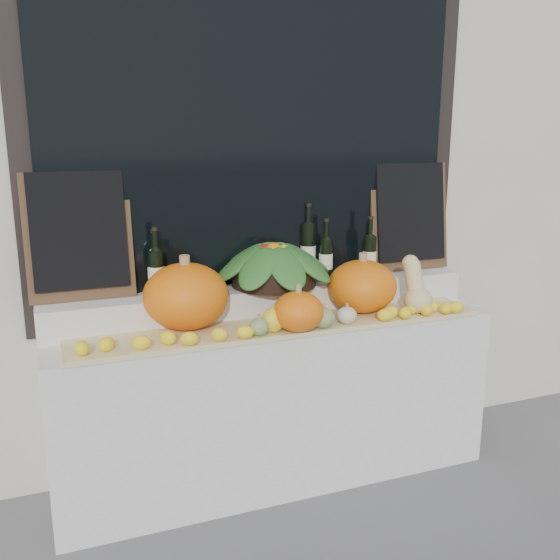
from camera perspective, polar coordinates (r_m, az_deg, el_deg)
The scene contains 18 objects.
storefront_facade at distance 3.78m, azimuth -4.61°, elevation 19.68°, with size 7.00×0.94×4.50m.
display_sill at distance 3.39m, azimuth -0.46°, elevation -10.95°, with size 2.30×0.55×0.88m, color silver.
rear_tier at distance 3.34m, azimuth -1.39°, elevation -1.80°, with size 2.30×0.25×0.16m, color silver.
straw_bedding at distance 3.11m, azimuth 0.33°, elevation -4.28°, with size 2.10×0.32×0.03m, color tan.
pumpkin_left at distance 3.04m, azimuth -8.60°, elevation -1.46°, with size 0.41×0.41×0.32m, color orange.
pumpkin_right at distance 3.31m, azimuth 7.52°, elevation -0.57°, with size 0.36×0.36×0.28m, color orange.
pumpkin_center at distance 2.98m, azimuth 1.69°, elevation -2.90°, with size 0.25×0.25×0.19m, color orange.
butternut_squash at distance 3.37m, azimuth 12.32°, elevation -0.83°, with size 0.15×0.21×0.29m.
decorative_gourds at distance 3.01m, azimuth 2.00°, elevation -3.66°, with size 0.57×0.14×0.14m.
lemon_heap at distance 3.00m, azimuth 1.10°, elevation -4.09°, with size 2.20×0.16×0.06m, color yellow, non-canonical shape.
produce_bowl at distance 3.29m, azimuth -0.58°, elevation 1.47°, with size 0.68×0.68×0.24m.
wine_bottle_far_left at distance 3.15m, azimuth -11.23°, elevation 0.74°, with size 0.08×0.08×0.34m.
wine_bottle_near_left at distance 3.16m, azimuth -11.31°, elevation 0.67°, with size 0.08×0.08×0.33m.
wine_bottle_tall at distance 3.45m, azimuth 2.58°, elevation 2.72°, with size 0.08×0.08×0.42m.
wine_bottle_near_right at distance 3.44m, azimuth 4.21°, elevation 1.99°, with size 0.08×0.08×0.34m.
wine_bottle_far_right at distance 3.52m, azimuth 8.18°, elevation 2.21°, with size 0.08×0.08×0.34m.
chalkboard_left at distance 3.14m, azimuth -17.91°, elevation 4.03°, with size 0.50×0.11×0.62m.
chalkboard_right at distance 3.71m, azimuth 11.80°, elevation 5.85°, with size 0.50×0.11×0.62m.
Camera 1 is at (-1.08, -1.35, 1.86)m, focal length 40.00 mm.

